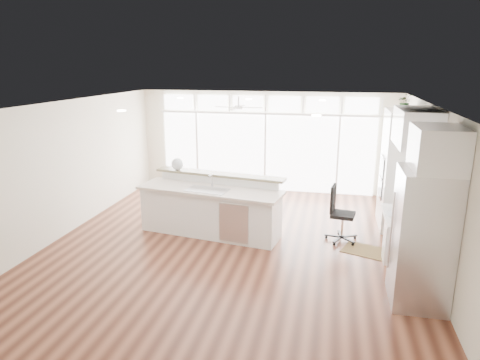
# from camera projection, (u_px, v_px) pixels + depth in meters

# --- Properties ---
(floor) EXTENTS (7.00, 8.00, 0.02)m
(floor) POSITION_uv_depth(u_px,v_px,m) (232.00, 246.00, 8.27)
(floor) COLOR #472116
(floor) RESTS_ON ground
(ceiling) EXTENTS (7.00, 8.00, 0.02)m
(ceiling) POSITION_uv_depth(u_px,v_px,m) (232.00, 105.00, 7.56)
(ceiling) COLOR silver
(ceiling) RESTS_ON wall_back
(wall_back) EXTENTS (7.00, 0.04, 2.70)m
(wall_back) POSITION_uv_depth(u_px,v_px,m) (266.00, 142.00, 11.69)
(wall_back) COLOR silver
(wall_back) RESTS_ON floor
(wall_front) EXTENTS (7.00, 0.04, 2.70)m
(wall_front) POSITION_uv_depth(u_px,v_px,m) (137.00, 283.00, 4.14)
(wall_front) COLOR silver
(wall_front) RESTS_ON floor
(wall_left) EXTENTS (0.04, 8.00, 2.70)m
(wall_left) POSITION_uv_depth(u_px,v_px,m) (64.00, 169.00, 8.64)
(wall_left) COLOR silver
(wall_left) RESTS_ON floor
(wall_right) EXTENTS (0.04, 8.00, 2.70)m
(wall_right) POSITION_uv_depth(u_px,v_px,m) (434.00, 190.00, 7.19)
(wall_right) COLOR silver
(wall_right) RESTS_ON floor
(glass_wall) EXTENTS (5.80, 0.06, 2.08)m
(glass_wall) POSITION_uv_depth(u_px,v_px,m) (265.00, 153.00, 11.71)
(glass_wall) COLOR white
(glass_wall) RESTS_ON wall_back
(transom_row) EXTENTS (5.90, 0.06, 0.40)m
(transom_row) POSITION_uv_depth(u_px,v_px,m) (266.00, 104.00, 11.36)
(transom_row) COLOR white
(transom_row) RESTS_ON wall_back
(desk_window) EXTENTS (0.04, 0.85, 0.85)m
(desk_window) POSITION_uv_depth(u_px,v_px,m) (429.00, 174.00, 7.43)
(desk_window) COLOR white
(desk_window) RESTS_ON wall_right
(ceiling_fan) EXTENTS (1.16, 1.16, 0.32)m
(ceiling_fan) POSITION_uv_depth(u_px,v_px,m) (238.00, 103.00, 10.36)
(ceiling_fan) COLOR white
(ceiling_fan) RESTS_ON ceiling
(recessed_lights) EXTENTS (3.40, 3.00, 0.02)m
(recessed_lights) POSITION_uv_depth(u_px,v_px,m) (234.00, 105.00, 7.75)
(recessed_lights) COLOR white
(recessed_lights) RESTS_ON ceiling
(oven_cabinet) EXTENTS (0.64, 1.20, 2.50)m
(oven_cabinet) POSITION_uv_depth(u_px,v_px,m) (398.00, 170.00, 8.98)
(oven_cabinet) COLOR white
(oven_cabinet) RESTS_ON floor
(desk_nook) EXTENTS (0.72, 1.30, 0.76)m
(desk_nook) POSITION_uv_depth(u_px,v_px,m) (403.00, 235.00, 7.81)
(desk_nook) COLOR white
(desk_nook) RESTS_ON floor
(upper_cabinets) EXTENTS (0.64, 1.30, 0.64)m
(upper_cabinets) POSITION_uv_depth(u_px,v_px,m) (417.00, 128.00, 7.28)
(upper_cabinets) COLOR white
(upper_cabinets) RESTS_ON wall_right
(refrigerator) EXTENTS (0.76, 0.90, 2.00)m
(refrigerator) POSITION_uv_depth(u_px,v_px,m) (422.00, 238.00, 6.09)
(refrigerator) COLOR silver
(refrigerator) RESTS_ON floor
(fridge_cabinet) EXTENTS (0.64, 0.90, 0.60)m
(fridge_cabinet) POSITION_uv_depth(u_px,v_px,m) (438.00, 149.00, 5.74)
(fridge_cabinet) COLOR white
(fridge_cabinet) RESTS_ON wall_right
(framed_photos) EXTENTS (0.06, 0.22, 0.80)m
(framed_photos) POSITION_uv_depth(u_px,v_px,m) (422.00, 174.00, 8.06)
(framed_photos) COLOR black
(framed_photos) RESTS_ON wall_right
(kitchen_island) EXTENTS (3.11, 1.57, 1.18)m
(kitchen_island) POSITION_uv_depth(u_px,v_px,m) (210.00, 206.00, 8.72)
(kitchen_island) COLOR white
(kitchen_island) RESTS_ON floor
(rug) EXTENTS (0.97, 0.83, 0.01)m
(rug) POSITION_uv_depth(u_px,v_px,m) (366.00, 251.00, 8.04)
(rug) COLOR #3E2B13
(rug) RESTS_ON floor
(office_chair) EXTENTS (0.65, 0.62, 1.11)m
(office_chair) POSITION_uv_depth(u_px,v_px,m) (343.00, 214.00, 8.37)
(office_chair) COLOR black
(office_chair) RESTS_ON floor
(fishbowl) EXTENTS (0.28, 0.28, 0.26)m
(fishbowl) POSITION_uv_depth(u_px,v_px,m) (177.00, 164.00, 9.22)
(fishbowl) COLOR silver
(fishbowl) RESTS_ON kitchen_island
(monitor) EXTENTS (0.09, 0.51, 0.42)m
(monitor) POSITION_uv_depth(u_px,v_px,m) (401.00, 204.00, 7.67)
(monitor) COLOR black
(monitor) RESTS_ON desk_nook
(keyboard) EXTENTS (0.13, 0.32, 0.02)m
(keyboard) POSITION_uv_depth(u_px,v_px,m) (390.00, 214.00, 7.76)
(keyboard) COLOR white
(keyboard) RESTS_ON desk_nook
(potted_plant) EXTENTS (0.29, 0.33, 0.25)m
(potted_plant) POSITION_uv_depth(u_px,v_px,m) (405.00, 104.00, 8.62)
(potted_plant) COLOR #265926
(potted_plant) RESTS_ON oven_cabinet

